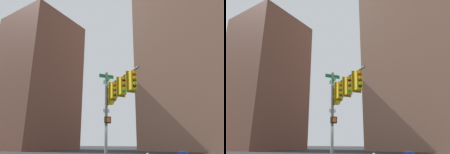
% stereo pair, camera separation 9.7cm
% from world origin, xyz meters
% --- Properties ---
extents(signal_pole_assembly, '(3.92, 2.84, 6.08)m').
position_xyz_m(signal_pole_assembly, '(-1.27, 0.85, 4.20)').
color(signal_pole_assembly, slate).
rests_on(signal_pole_assembly, ground_plane).
extents(building_brick_nearside, '(26.94, 14.56, 54.51)m').
position_xyz_m(building_brick_nearside, '(-1.71, -36.03, 27.25)').
color(building_brick_nearside, '#845B47').
rests_on(building_brick_nearside, ground_plane).
extents(building_brick_midblock, '(16.32, 16.66, 34.28)m').
position_xyz_m(building_brick_midblock, '(36.79, -22.66, 17.14)').
color(building_brick_midblock, brown).
rests_on(building_brick_midblock, ground_plane).
extents(building_glass_tower, '(23.76, 23.83, 75.72)m').
position_xyz_m(building_glass_tower, '(-5.25, -46.47, 37.86)').
color(building_glass_tower, '#8CB2C6').
rests_on(building_glass_tower, ground_plane).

